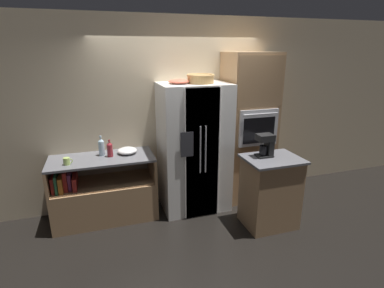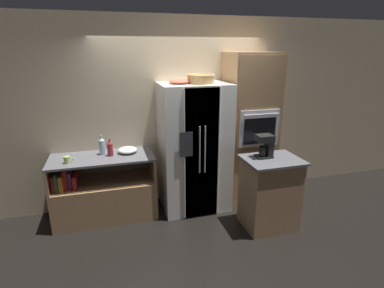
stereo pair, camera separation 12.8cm
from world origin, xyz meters
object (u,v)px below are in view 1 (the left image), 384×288
object	(u,v)px
wicker_basket	(201,78)
mug	(67,161)
fruit_bowl	(179,81)
refrigerator	(194,148)
mixing_bowl	(127,151)
bottle_tall	(101,147)
bottle_short	(110,149)
coffee_maker	(266,144)
wall_oven	(248,128)

from	to	relation	value
wicker_basket	mug	world-z (taller)	wicker_basket
fruit_bowl	refrigerator	bearing A→B (deg)	0.13
refrigerator	mixing_bowl	bearing A→B (deg)	172.83
wicker_basket	fruit_bowl	xyz separation A→B (m)	(-0.30, 0.03, -0.04)
bottle_tall	bottle_short	distance (m)	0.14
refrigerator	bottle_short	size ratio (longest dim) A/B	7.87
wicker_basket	coffee_maker	bearing A→B (deg)	-45.74
refrigerator	mixing_bowl	size ratio (longest dim) A/B	6.89
fruit_bowl	bottle_tall	distance (m)	1.39
bottle_short	mixing_bowl	size ratio (longest dim) A/B	0.88
wall_oven	mug	world-z (taller)	wall_oven
fruit_bowl	mug	distance (m)	1.79
wicker_basket	bottle_short	bearing A→B (deg)	175.72
mixing_bowl	coffee_maker	size ratio (longest dim) A/B	0.90
bottle_short	mug	distance (m)	0.57
bottle_tall	coffee_maker	bearing A→B (deg)	-22.95
wall_oven	fruit_bowl	xyz separation A→B (m)	(-1.12, -0.06, 0.76)
mixing_bowl	coffee_maker	bearing A→B (deg)	-26.29
wicker_basket	refrigerator	bearing A→B (deg)	157.20
mixing_bowl	bottle_short	bearing A→B (deg)	-166.08
fruit_bowl	coffee_maker	xyz separation A→B (m)	(0.97, -0.73, -0.77)
bottle_short	mixing_bowl	world-z (taller)	bottle_short
mixing_bowl	coffee_maker	world-z (taller)	coffee_maker
bottle_tall	mixing_bowl	distance (m)	0.35
bottle_short	mixing_bowl	distance (m)	0.25
wicker_basket	fruit_bowl	bearing A→B (deg)	173.73
fruit_bowl	coffee_maker	world-z (taller)	fruit_bowl
bottle_short	mug	size ratio (longest dim) A/B	2.09
bottle_short	refrigerator	bearing A→B (deg)	-2.97
fruit_bowl	mixing_bowl	distance (m)	1.21
wicker_basket	coffee_maker	size ratio (longest dim) A/B	1.26
coffee_maker	mixing_bowl	bearing A→B (deg)	153.71
refrigerator	mixing_bowl	xyz separation A→B (m)	(-0.96, 0.12, 0.02)
refrigerator	wicker_basket	world-z (taller)	wicker_basket
wall_oven	fruit_bowl	size ratio (longest dim) A/B	7.94
refrigerator	wall_oven	distance (m)	0.93
fruit_bowl	wicker_basket	bearing A→B (deg)	-6.27
bottle_short	fruit_bowl	bearing A→B (deg)	-3.67
mug	coffee_maker	bearing A→B (deg)	-14.55
bottle_tall	bottle_short	xyz separation A→B (m)	(0.11, -0.08, -0.02)
wicker_basket	bottle_tall	size ratio (longest dim) A/B	1.34
wall_oven	bottle_short	xyz separation A→B (m)	(-2.10, -0.00, -0.12)
bottle_tall	mug	size ratio (longest dim) A/B	2.47
bottle_tall	wall_oven	bearing A→B (deg)	-2.14
bottle_short	coffee_maker	xyz separation A→B (m)	(1.95, -0.79, 0.12)
wall_oven	wicker_basket	world-z (taller)	wall_oven
refrigerator	bottle_tall	size ratio (longest dim) A/B	6.65
wall_oven	bottle_tall	bearing A→B (deg)	177.86
wicker_basket	mug	xyz separation A→B (m)	(-1.82, -0.04, -0.98)
wicker_basket	fruit_bowl	world-z (taller)	wicker_basket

